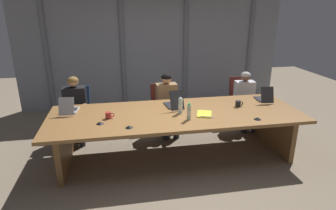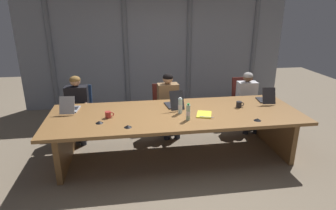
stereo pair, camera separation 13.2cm
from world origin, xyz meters
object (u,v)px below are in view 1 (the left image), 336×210
at_px(water_bottle_secondary, 189,112).
at_px(spiral_notepad, 204,114).
at_px(conference_mic_right_side, 100,123).
at_px(coffee_mug_near, 238,104).
at_px(laptop_center, 264,98).
at_px(water_bottle_primary, 180,106).
at_px(conference_mic_left_side, 258,118).
at_px(person_center, 246,97).
at_px(conference_mic_middle, 129,127).
at_px(office_chair_left_mid, 164,113).
at_px(laptop_left_end, 69,109).
at_px(person_left_end, 75,105).
at_px(coffee_mug_far, 109,115).
at_px(laptop_left_mid, 174,104).
at_px(office_chair_center, 241,107).
at_px(office_chair_left_end, 78,119).
at_px(person_left_mid, 167,101).

xyz_separation_m(water_bottle_secondary, spiral_notepad, (0.29, 0.16, -0.11)).
bearing_deg(conference_mic_right_side, coffee_mug_near, 8.80).
height_order(laptop_center, water_bottle_primary, laptop_center).
height_order(conference_mic_left_side, spiral_notepad, conference_mic_left_side).
distance_m(person_center, conference_mic_left_side, 1.49).
bearing_deg(conference_mic_middle, office_chair_left_mid, 64.05).
xyz_separation_m(laptop_left_end, water_bottle_secondary, (1.80, -0.64, 0.06)).
bearing_deg(person_center, water_bottle_secondary, -47.61).
bearing_deg(coffee_mug_near, person_center, 57.21).
distance_m(water_bottle_secondary, conference_mic_left_side, 1.03).
bearing_deg(water_bottle_secondary, person_left_end, 145.44).
height_order(water_bottle_secondary, coffee_mug_near, water_bottle_secondary).
bearing_deg(spiral_notepad, laptop_left_end, -173.99).
relative_size(laptop_left_end, coffee_mug_far, 3.14).
distance_m(person_left_end, spiral_notepad, 2.35).
bearing_deg(conference_mic_left_side, person_left_end, 153.18).
distance_m(laptop_left_end, laptop_center, 3.33).
height_order(laptop_left_mid, water_bottle_secondary, laptop_left_mid).
distance_m(laptop_left_mid, office_chair_center, 1.85).
bearing_deg(laptop_center, office_chair_center, 10.60).
distance_m(office_chair_left_end, conference_mic_right_side, 1.47).
relative_size(laptop_center, conference_mic_middle, 3.89).
bearing_deg(water_bottle_secondary, coffee_mug_far, 167.10).
distance_m(laptop_left_end, office_chair_left_end, 0.87).
distance_m(laptop_center, water_bottle_secondary, 1.66).
relative_size(water_bottle_primary, conference_mic_left_side, 2.38).
bearing_deg(office_chair_left_end, laptop_center, 82.93).
distance_m(laptop_left_end, conference_mic_left_side, 2.93).
xyz_separation_m(laptop_center, spiral_notepad, (-1.24, -0.46, -0.05)).
relative_size(water_bottle_primary, spiral_notepad, 0.73).
relative_size(coffee_mug_near, conference_mic_left_side, 1.24).
xyz_separation_m(laptop_left_mid, water_bottle_primary, (0.05, -0.30, 0.06)).
relative_size(water_bottle_primary, conference_mic_right_side, 2.38).
bearing_deg(person_left_mid, laptop_left_end, -74.26).
bearing_deg(coffee_mug_near, spiral_notepad, -158.77).
bearing_deg(coffee_mug_far, office_chair_left_mid, 47.32).
height_order(laptop_left_end, coffee_mug_near, laptop_left_end).
bearing_deg(laptop_left_end, conference_mic_right_side, -133.01).
bearing_deg(person_left_end, office_chair_left_end, 177.31).
bearing_deg(person_left_end, office_chair_center, 93.36).
bearing_deg(coffee_mug_far, conference_mic_middle, -55.68).
relative_size(laptop_left_end, coffee_mug_near, 3.11).
relative_size(office_chair_left_end, person_left_mid, 0.81).
distance_m(person_left_mid, water_bottle_secondary, 1.25).
bearing_deg(office_chair_center, laptop_center, 3.60).
distance_m(person_left_end, person_left_mid, 1.69).
bearing_deg(person_center, conference_mic_right_side, -64.56).
xyz_separation_m(water_bottle_primary, coffee_mug_near, (1.03, 0.13, -0.07)).
height_order(person_center, coffee_mug_near, person_center).
relative_size(coffee_mug_far, conference_mic_right_side, 1.23).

